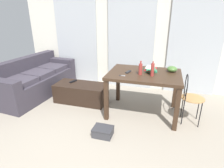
{
  "coord_description": "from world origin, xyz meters",
  "views": [
    {
      "loc": [
        0.81,
        -1.43,
        1.77
      ],
      "look_at": [
        -0.15,
        1.87,
        0.43
      ],
      "focal_mm": 29.53,
      "sensor_mm": 36.0,
      "label": 1
    }
  ],
  "objects_px": {
    "bottle_far": "(140,69)",
    "book_stack": "(151,69)",
    "craft_table": "(144,79)",
    "wire_chair": "(190,93)",
    "bowl": "(172,69)",
    "couch": "(35,80)",
    "shoebox": "(103,132)",
    "tv_remote_primary": "(73,81)",
    "scissors": "(121,75)",
    "coffee_table": "(81,93)",
    "bottle_near": "(152,70)",
    "tv_remote_on_table": "(128,72)"
  },
  "relations": [
    {
      "from": "wire_chair",
      "to": "tv_remote_on_table",
      "type": "height_order",
      "value": "wire_chair"
    },
    {
      "from": "scissors",
      "to": "shoebox",
      "type": "xyz_separation_m",
      "value": [
        -0.13,
        -0.62,
        -0.72
      ]
    },
    {
      "from": "wire_chair",
      "to": "coffee_table",
      "type": "bearing_deg",
      "value": 174.41
    },
    {
      "from": "wire_chair",
      "to": "tv_remote_primary",
      "type": "distance_m",
      "value": 2.3
    },
    {
      "from": "couch",
      "to": "bowl",
      "type": "bearing_deg",
      "value": -0.09
    },
    {
      "from": "coffee_table",
      "to": "bottle_far",
      "type": "bearing_deg",
      "value": -10.44
    },
    {
      "from": "tv_remote_primary",
      "to": "bottle_far",
      "type": "bearing_deg",
      "value": 8.9
    },
    {
      "from": "craft_table",
      "to": "book_stack",
      "type": "distance_m",
      "value": 0.22
    },
    {
      "from": "book_stack",
      "to": "tv_remote_on_table",
      "type": "bearing_deg",
      "value": -151.86
    },
    {
      "from": "book_stack",
      "to": "scissors",
      "type": "xyz_separation_m",
      "value": [
        -0.44,
        -0.4,
        -0.03
      ]
    },
    {
      "from": "bottle_far",
      "to": "bowl",
      "type": "xyz_separation_m",
      "value": [
        0.52,
        0.32,
        -0.05
      ]
    },
    {
      "from": "bottle_far",
      "to": "bowl",
      "type": "distance_m",
      "value": 0.61
    },
    {
      "from": "coffee_table",
      "to": "bowl",
      "type": "xyz_separation_m",
      "value": [
        1.76,
        0.09,
        0.64
      ]
    },
    {
      "from": "book_stack",
      "to": "tv_remote_primary",
      "type": "bearing_deg",
      "value": 177.89
    },
    {
      "from": "book_stack",
      "to": "tv_remote_primary",
      "type": "xyz_separation_m",
      "value": [
        -1.6,
        0.06,
        -0.42
      ]
    },
    {
      "from": "bowl",
      "to": "coffee_table",
      "type": "bearing_deg",
      "value": -177.13
    },
    {
      "from": "bottle_near",
      "to": "tv_remote_on_table",
      "type": "distance_m",
      "value": 0.43
    },
    {
      "from": "craft_table",
      "to": "bowl",
      "type": "height_order",
      "value": "bowl"
    },
    {
      "from": "wire_chair",
      "to": "scissors",
      "type": "bearing_deg",
      "value": -171.18
    },
    {
      "from": "shoebox",
      "to": "book_stack",
      "type": "bearing_deg",
      "value": 60.68
    },
    {
      "from": "couch",
      "to": "shoebox",
      "type": "bearing_deg",
      "value": -28.44
    },
    {
      "from": "craft_table",
      "to": "wire_chair",
      "type": "height_order",
      "value": "wire_chair"
    },
    {
      "from": "bottle_far",
      "to": "tv_remote_on_table",
      "type": "xyz_separation_m",
      "value": [
        -0.22,
        0.06,
        -0.09
      ]
    },
    {
      "from": "bottle_far",
      "to": "book_stack",
      "type": "height_order",
      "value": "bottle_far"
    },
    {
      "from": "bottle_near",
      "to": "coffee_table",
      "type": "bearing_deg",
      "value": 170.2
    },
    {
      "from": "shoebox",
      "to": "bottle_far",
      "type": "bearing_deg",
      "value": 61.18
    },
    {
      "from": "coffee_table",
      "to": "tv_remote_primary",
      "type": "bearing_deg",
      "value": 158.66
    },
    {
      "from": "wire_chair",
      "to": "bottle_far",
      "type": "bearing_deg",
      "value": -178.18
    },
    {
      "from": "scissors",
      "to": "shoebox",
      "type": "bearing_deg",
      "value": -101.63
    },
    {
      "from": "bowl",
      "to": "scissors",
      "type": "xyz_separation_m",
      "value": [
        -0.81,
        -0.46,
        -0.05
      ]
    },
    {
      "from": "shoebox",
      "to": "tv_remote_on_table",
      "type": "bearing_deg",
      "value": 76.03
    },
    {
      "from": "bottle_far",
      "to": "tv_remote_primary",
      "type": "height_order",
      "value": "bottle_far"
    },
    {
      "from": "bottle_near",
      "to": "book_stack",
      "type": "bearing_deg",
      "value": 100.24
    },
    {
      "from": "coffee_table",
      "to": "wire_chair",
      "type": "relative_size",
      "value": 1.25
    },
    {
      "from": "craft_table",
      "to": "tv_remote_on_table",
      "type": "xyz_separation_m",
      "value": [
        -0.28,
        -0.05,
        0.12
      ]
    },
    {
      "from": "wire_chair",
      "to": "bowl",
      "type": "relative_size",
      "value": 4.78
    },
    {
      "from": "craft_table",
      "to": "wire_chair",
      "type": "relative_size",
      "value": 1.47
    },
    {
      "from": "craft_table",
      "to": "tv_remote_primary",
      "type": "xyz_separation_m",
      "value": [
        -1.51,
        0.21,
        -0.28
      ]
    },
    {
      "from": "book_stack",
      "to": "shoebox",
      "type": "relative_size",
      "value": 1.07
    },
    {
      "from": "wire_chair",
      "to": "bottle_near",
      "type": "height_order",
      "value": "bottle_near"
    },
    {
      "from": "tv_remote_primary",
      "to": "shoebox",
      "type": "height_order",
      "value": "tv_remote_primary"
    },
    {
      "from": "bowl",
      "to": "shoebox",
      "type": "relative_size",
      "value": 0.59
    },
    {
      "from": "craft_table",
      "to": "tv_remote_on_table",
      "type": "relative_size",
      "value": 8.4
    },
    {
      "from": "craft_table",
      "to": "scissors",
      "type": "height_order",
      "value": "scissors"
    },
    {
      "from": "scissors",
      "to": "bowl",
      "type": "bearing_deg",
      "value": 29.73
    },
    {
      "from": "tv_remote_on_table",
      "to": "coffee_table",
      "type": "bearing_deg",
      "value": -174.5
    },
    {
      "from": "coffee_table",
      "to": "bottle_near",
      "type": "bearing_deg",
      "value": -9.8
    },
    {
      "from": "scissors",
      "to": "craft_table",
      "type": "bearing_deg",
      "value": 35.52
    },
    {
      "from": "bottle_near",
      "to": "bowl",
      "type": "height_order",
      "value": "bottle_near"
    },
    {
      "from": "wire_chair",
      "to": "tv_remote_on_table",
      "type": "distance_m",
      "value": 1.08
    }
  ]
}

